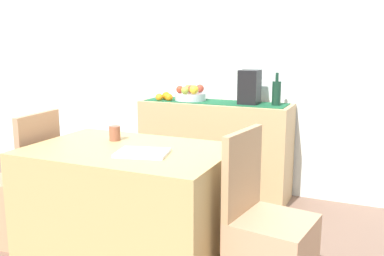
{
  "coord_description": "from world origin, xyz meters",
  "views": [
    {
      "loc": [
        1.23,
        -2.54,
        1.35
      ],
      "look_at": [
        -0.04,
        0.37,
        0.71
      ],
      "focal_mm": 39.85,
      "sensor_mm": 36.0,
      "label": 1
    }
  ],
  "objects_px": {
    "dining_table": "(130,208)",
    "chair_near_window": "(24,203)",
    "wine_bottle": "(276,93)",
    "coffee_cup": "(115,133)",
    "sideboard_console": "(215,149)",
    "open_book": "(142,153)",
    "fruit_bowl": "(190,97)",
    "coffee_maker": "(250,87)",
    "chair_by_corner": "(269,251)"
  },
  "relations": [
    {
      "from": "fruit_bowl",
      "to": "chair_near_window",
      "type": "xyz_separation_m",
      "value": [
        -0.64,
        -1.39,
        -0.61
      ]
    },
    {
      "from": "open_book",
      "to": "chair_near_window",
      "type": "xyz_separation_m",
      "value": [
        -1.0,
        0.09,
        -0.48
      ]
    },
    {
      "from": "chair_near_window",
      "to": "chair_by_corner",
      "type": "bearing_deg",
      "value": 0.04
    },
    {
      "from": "wine_bottle",
      "to": "sideboard_console",
      "type": "bearing_deg",
      "value": 180.0
    },
    {
      "from": "sideboard_console",
      "to": "wine_bottle",
      "type": "relative_size",
      "value": 4.86
    },
    {
      "from": "fruit_bowl",
      "to": "dining_table",
      "type": "bearing_deg",
      "value": -81.16
    },
    {
      "from": "fruit_bowl",
      "to": "chair_by_corner",
      "type": "bearing_deg",
      "value": -52.43
    },
    {
      "from": "sideboard_console",
      "to": "wine_bottle",
      "type": "bearing_deg",
      "value": -0.0
    },
    {
      "from": "chair_by_corner",
      "to": "dining_table",
      "type": "bearing_deg",
      "value": -179.84
    },
    {
      "from": "wine_bottle",
      "to": "fruit_bowl",
      "type": "bearing_deg",
      "value": 180.0
    },
    {
      "from": "dining_table",
      "to": "chair_near_window",
      "type": "relative_size",
      "value": 1.31
    },
    {
      "from": "dining_table",
      "to": "open_book",
      "type": "bearing_deg",
      "value": -30.1
    },
    {
      "from": "coffee_maker",
      "to": "coffee_cup",
      "type": "bearing_deg",
      "value": -112.27
    },
    {
      "from": "sideboard_console",
      "to": "coffee_cup",
      "type": "xyz_separation_m",
      "value": [
        -0.21,
        -1.25,
        0.37
      ]
    },
    {
      "from": "fruit_bowl",
      "to": "wine_bottle",
      "type": "height_order",
      "value": "wine_bottle"
    },
    {
      "from": "sideboard_console",
      "to": "coffee_maker",
      "type": "distance_m",
      "value": 0.64
    },
    {
      "from": "coffee_cup",
      "to": "chair_by_corner",
      "type": "relative_size",
      "value": 0.1
    },
    {
      "from": "dining_table",
      "to": "chair_by_corner",
      "type": "relative_size",
      "value": 1.31
    },
    {
      "from": "fruit_bowl",
      "to": "coffee_cup",
      "type": "distance_m",
      "value": 1.25
    },
    {
      "from": "dining_table",
      "to": "coffee_cup",
      "type": "xyz_separation_m",
      "value": [
        -0.19,
        0.14,
        0.42
      ]
    },
    {
      "from": "sideboard_console",
      "to": "coffee_maker",
      "type": "xyz_separation_m",
      "value": [
        0.31,
        0.0,
        0.56
      ]
    },
    {
      "from": "sideboard_console",
      "to": "open_book",
      "type": "bearing_deg",
      "value": -85.06
    },
    {
      "from": "wine_bottle",
      "to": "coffee_cup",
      "type": "relative_size",
      "value": 2.97
    },
    {
      "from": "fruit_bowl",
      "to": "coffee_maker",
      "type": "bearing_deg",
      "value": 0.0
    },
    {
      "from": "wine_bottle",
      "to": "open_book",
      "type": "height_order",
      "value": "wine_bottle"
    },
    {
      "from": "coffee_maker",
      "to": "chair_near_window",
      "type": "bearing_deg",
      "value": -130.27
    },
    {
      "from": "dining_table",
      "to": "coffee_cup",
      "type": "distance_m",
      "value": 0.48
    },
    {
      "from": "wine_bottle",
      "to": "dining_table",
      "type": "xyz_separation_m",
      "value": [
        -0.56,
        -1.39,
        -0.57
      ]
    },
    {
      "from": "coffee_maker",
      "to": "wine_bottle",
      "type": "bearing_deg",
      "value": -0.0
    },
    {
      "from": "sideboard_console",
      "to": "open_book",
      "type": "distance_m",
      "value": 1.52
    },
    {
      "from": "open_book",
      "to": "chair_by_corner",
      "type": "height_order",
      "value": "chair_by_corner"
    },
    {
      "from": "coffee_cup",
      "to": "chair_near_window",
      "type": "xyz_separation_m",
      "value": [
        -0.67,
        -0.14,
        -0.52
      ]
    },
    {
      "from": "dining_table",
      "to": "chair_near_window",
      "type": "xyz_separation_m",
      "value": [
        -0.85,
        0.0,
        -0.1
      ]
    },
    {
      "from": "coffee_maker",
      "to": "coffee_cup",
      "type": "xyz_separation_m",
      "value": [
        -0.51,
        -1.25,
        -0.2
      ]
    },
    {
      "from": "chair_by_corner",
      "to": "wine_bottle",
      "type": "bearing_deg",
      "value": 102.09
    },
    {
      "from": "open_book",
      "to": "coffee_cup",
      "type": "height_order",
      "value": "coffee_cup"
    },
    {
      "from": "wine_bottle",
      "to": "coffee_cup",
      "type": "distance_m",
      "value": 1.46
    },
    {
      "from": "fruit_bowl",
      "to": "open_book",
      "type": "height_order",
      "value": "fruit_bowl"
    },
    {
      "from": "wine_bottle",
      "to": "chair_by_corner",
      "type": "distance_m",
      "value": 1.58
    },
    {
      "from": "sideboard_console",
      "to": "coffee_cup",
      "type": "relative_size",
      "value": 14.45
    },
    {
      "from": "wine_bottle",
      "to": "chair_near_window",
      "type": "height_order",
      "value": "wine_bottle"
    },
    {
      "from": "dining_table",
      "to": "chair_near_window",
      "type": "height_order",
      "value": "chair_near_window"
    },
    {
      "from": "chair_near_window",
      "to": "dining_table",
      "type": "bearing_deg",
      "value": -0.08
    },
    {
      "from": "dining_table",
      "to": "chair_by_corner",
      "type": "xyz_separation_m",
      "value": [
        0.85,
        0.0,
        -0.1
      ]
    },
    {
      "from": "dining_table",
      "to": "coffee_maker",
      "type": "bearing_deg",
      "value": 76.81
    },
    {
      "from": "coffee_maker",
      "to": "dining_table",
      "type": "bearing_deg",
      "value": -103.19
    },
    {
      "from": "wine_bottle",
      "to": "coffee_cup",
      "type": "xyz_separation_m",
      "value": [
        -0.74,
        -1.25,
        -0.16
      ]
    },
    {
      "from": "dining_table",
      "to": "chair_by_corner",
      "type": "bearing_deg",
      "value": 0.16
    },
    {
      "from": "dining_table",
      "to": "chair_by_corner",
      "type": "height_order",
      "value": "chair_by_corner"
    },
    {
      "from": "coffee_maker",
      "to": "chair_by_corner",
      "type": "bearing_deg",
      "value": -69.27
    }
  ]
}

